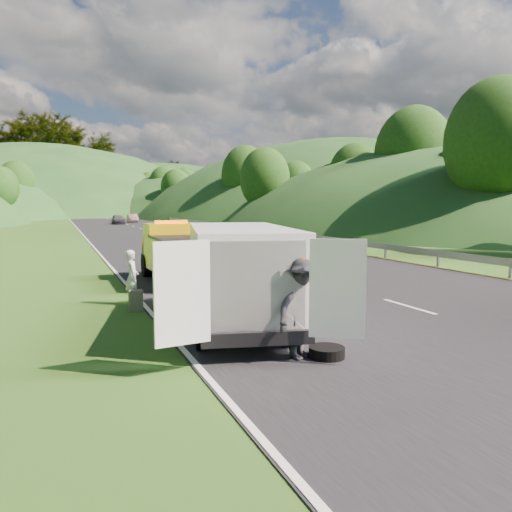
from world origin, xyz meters
name	(u,v)px	position (x,y,z in m)	size (l,w,h in m)	color
ground	(282,302)	(0.00, 0.00, 0.00)	(320.00, 320.00, 0.00)	#38661E
road_surface	(150,231)	(3.00, 40.00, 0.01)	(14.00, 200.00, 0.02)	black
guardrail	(188,225)	(10.30, 52.50, 0.00)	(0.06, 140.00, 1.52)	gray
tree_line_right	(255,222)	(23.00, 60.00, 0.00)	(14.00, 140.00, 14.00)	#2B4F17
hills_backdrop	(104,214)	(6.50, 134.70, 0.00)	(201.00, 288.60, 44.00)	#2D5B23
tow_truck	(177,252)	(-2.02, 4.96, 1.11)	(2.02, 5.28, 2.27)	black
white_van	(239,270)	(-2.16, -2.19, 1.34)	(4.28, 7.14, 2.37)	black
woman	(133,305)	(-4.18, 1.27, 0.00)	(0.57, 0.42, 1.57)	silver
child	(239,307)	(-1.41, -0.14, 0.00)	(0.51, 0.40, 1.06)	tan
worker	(300,359)	(-1.98, -5.08, 0.00)	(1.24, 0.71, 1.92)	black
suitcase	(136,301)	(-4.23, 0.32, 0.29)	(0.36, 0.20, 0.58)	#65604C
spare_tire	(327,358)	(-1.50, -5.24, 0.00)	(0.68, 0.68, 0.20)	black
passing_suv	(266,254)	(5.03, 13.17, 0.00)	(2.21, 4.79, 1.33)	black
dist_car_a	(118,224)	(2.00, 59.92, 0.00)	(1.65, 4.09, 1.40)	#434246
dist_car_b	(133,222)	(4.92, 66.20, 0.00)	(1.35, 3.89, 1.28)	#785550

